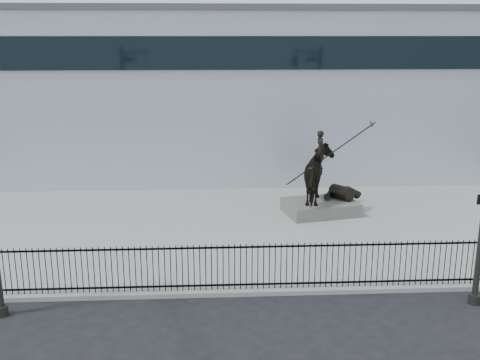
{
  "coord_description": "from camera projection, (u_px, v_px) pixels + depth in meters",
  "views": [
    {
      "loc": [
        -0.9,
        -14.88,
        7.91
      ],
      "look_at": [
        0.22,
        6.0,
        2.44
      ],
      "focal_mm": 42.0,
      "sensor_mm": 36.0,
      "label": 1
    }
  ],
  "objects": [
    {
      "name": "equestrian_statue",
      "position": [
        323.0,
        175.0,
        24.56
      ],
      "size": [
        3.85,
        2.81,
        3.33
      ],
      "rotation": [
        0.0,
        0.0,
        0.21
      ],
      "color": "black",
      "rests_on": "statue_plinth"
    },
    {
      "name": "plaza",
      "position": [
        233.0,
        229.0,
        23.17
      ],
      "size": [
        30.0,
        12.0,
        0.15
      ],
      "primitive_type": "cube",
      "color": "gray",
      "rests_on": "ground"
    },
    {
      "name": "picket_fence",
      "position": [
        241.0,
        267.0,
        17.4
      ],
      "size": [
        22.1,
        0.1,
        1.5
      ],
      "color": "black",
      "rests_on": "plaza"
    },
    {
      "name": "ground",
      "position": [
        244.0,
        312.0,
        16.42
      ],
      "size": [
        120.0,
        120.0,
        0.0
      ],
      "primitive_type": "plane",
      "color": "black",
      "rests_on": "ground"
    },
    {
      "name": "statue_plinth",
      "position": [
        320.0,
        207.0,
        24.92
      ],
      "size": [
        3.44,
        2.71,
        0.57
      ],
      "primitive_type": "cube",
      "rotation": [
        0.0,
        0.0,
        0.21
      ],
      "color": "#5B5853",
      "rests_on": "plaza"
    },
    {
      "name": "building",
      "position": [
        224.0,
        91.0,
        34.61
      ],
      "size": [
        44.0,
        14.0,
        9.0
      ],
      "primitive_type": "cube",
      "color": "silver",
      "rests_on": "ground"
    }
  ]
}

